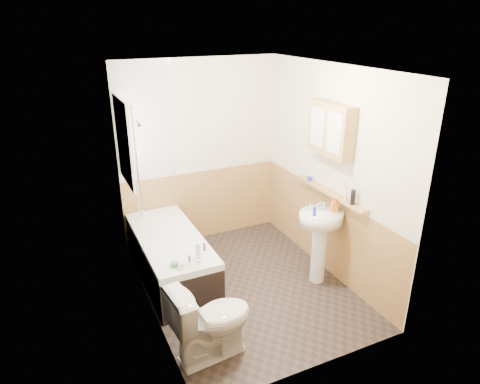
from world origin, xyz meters
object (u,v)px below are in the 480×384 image
object	(u,v)px
pine_shelf	(329,193)
toilet	(211,320)
medicine_cabinet	(331,129)
bathtub	(171,256)
sink	(320,232)

from	to	relation	value
pine_shelf	toilet	bearing A→B (deg)	-157.00
pine_shelf	medicine_cabinet	world-z (taller)	medicine_cabinet
bathtub	medicine_cabinet	distance (m)	2.38
toilet	pine_shelf	distance (m)	2.07
medicine_cabinet	sink	bearing A→B (deg)	-133.95
sink	pine_shelf	xyz separation A→B (m)	(0.20, 0.15, 0.40)
toilet	sink	bearing A→B (deg)	-74.77
toilet	pine_shelf	world-z (taller)	pine_shelf
bathtub	sink	bearing A→B (deg)	-26.73
bathtub	toilet	distance (m)	1.40
sink	toilet	bearing A→B (deg)	-158.48
bathtub	toilet	size ratio (longest dim) A/B	2.12
bathtub	sink	size ratio (longest dim) A/B	1.63
sink	medicine_cabinet	world-z (taller)	medicine_cabinet
sink	medicine_cabinet	bearing A→B (deg)	46.73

